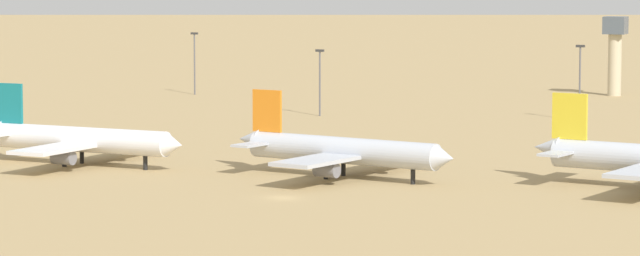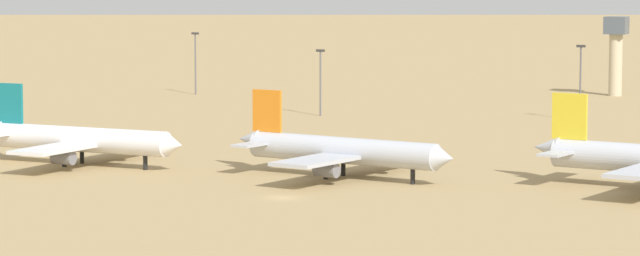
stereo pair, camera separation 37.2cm
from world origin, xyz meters
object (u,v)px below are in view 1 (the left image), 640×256
at_px(parked_jet_teal_2, 79,140).
at_px(control_tower, 615,48).
at_px(light_pole_west, 195,59).
at_px(light_pole_mid, 320,77).
at_px(parked_jet_orange_3, 341,150).
at_px(light_pole_east, 580,77).

bearing_deg(parked_jet_teal_2, control_tower, 77.65).
bearing_deg(light_pole_west, parked_jet_teal_2, -70.50).
distance_m(light_pole_west, light_pole_mid, 62.78).
distance_m(parked_jet_orange_3, light_pole_west, 155.55).
relative_size(parked_jet_teal_2, control_tower, 1.99).
height_order(parked_jet_teal_2, light_pole_mid, light_pole_mid).
bearing_deg(control_tower, parked_jet_teal_2, -106.37).
xyz_separation_m(light_pole_west, light_pole_east, (101.08, -28.98, 0.14)).
bearing_deg(parked_jet_teal_2, light_pole_mid, 92.02).
bearing_deg(light_pole_east, control_tower, 96.09).
distance_m(parked_jet_orange_3, control_tower, 162.87).
bearing_deg(light_pole_mid, control_tower, 58.71).
distance_m(control_tower, light_pole_mid, 87.13).
height_order(control_tower, light_pole_west, control_tower).
relative_size(parked_jet_teal_2, light_pole_west, 2.51).
relative_size(parked_jet_orange_3, light_pole_west, 2.49).
xyz_separation_m(control_tower, light_pole_west, (-94.23, -35.18, -2.72)).
height_order(parked_jet_orange_3, light_pole_mid, light_pole_mid).
height_order(parked_jet_teal_2, light_pole_west, light_pole_west).
relative_size(control_tower, light_pole_east, 1.24).
distance_m(parked_jet_teal_2, light_pole_east, 114.76).
xyz_separation_m(parked_jet_teal_2, parked_jet_orange_3, (43.22, 2.03, -0.00)).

